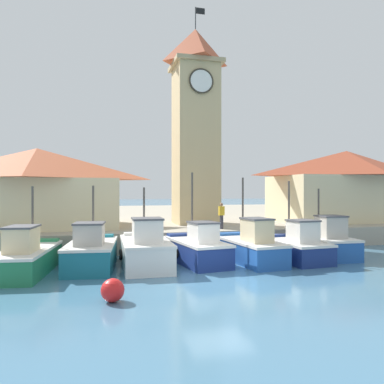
{
  "coord_description": "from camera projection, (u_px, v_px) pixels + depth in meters",
  "views": [
    {
      "loc": [
        -4.62,
        -14.27,
        3.56
      ],
      "look_at": [
        1.12,
        8.6,
        3.5
      ],
      "focal_mm": 35.0,
      "sensor_mm": 36.0,
      "label": 1
    }
  ],
  "objects": [
    {
      "name": "dock_worker_near_tower",
      "position": [
        222.0,
        215.0,
        23.28
      ],
      "size": [
        0.34,
        0.22,
        1.62
      ],
      "color": "#33333D",
      "rests_on": "quay_wharf"
    },
    {
      "name": "fishing_boat_center",
      "position": [
        249.0,
        247.0,
        18.73
      ],
      "size": [
        2.27,
        5.12,
        4.26
      ],
      "color": "#2356A8",
      "rests_on": "ground"
    },
    {
      "name": "ground_plane",
      "position": [
        217.0,
        280.0,
        14.98
      ],
      "size": [
        300.0,
        300.0,
        0.0
      ],
      "primitive_type": "plane",
      "color": "teal"
    },
    {
      "name": "warehouse_right",
      "position": [
        347.0,
        185.0,
        29.77
      ],
      "size": [
        11.67,
        6.5,
        5.56
      ],
      "color": "beige",
      "rests_on": "quay_wharf"
    },
    {
      "name": "mooring_buoy",
      "position": [
        113.0,
        290.0,
        11.97
      ],
      "size": [
        0.76,
        0.76,
        0.76
      ],
      "primitive_type": "sphere",
      "color": "red",
      "rests_on": "ground"
    },
    {
      "name": "fishing_boat_far_left",
      "position": [
        28.0,
        257.0,
        16.11
      ],
      "size": [
        2.4,
        5.37,
        3.78
      ],
      "color": "#237A4C",
      "rests_on": "ground"
    },
    {
      "name": "fishing_boat_left_outer",
      "position": [
        91.0,
        252.0,
        17.19
      ],
      "size": [
        2.55,
        4.79,
        3.82
      ],
      "color": "#196B7F",
      "rests_on": "ground"
    },
    {
      "name": "clock_tower",
      "position": [
        196.0,
        121.0,
        27.17
      ],
      "size": [
        3.47,
        3.47,
        15.75
      ],
      "color": "tan",
      "rests_on": "quay_wharf"
    },
    {
      "name": "fishing_boat_mid_right",
      "position": [
        295.0,
        247.0,
        19.09
      ],
      "size": [
        2.31,
        4.29,
        4.09
      ],
      "color": "navy",
      "rests_on": "ground"
    },
    {
      "name": "fishing_boat_right_inner",
      "position": [
        324.0,
        243.0,
        20.2
      ],
      "size": [
        2.3,
        4.23,
        3.7
      ],
      "color": "#2356A8",
      "rests_on": "ground"
    },
    {
      "name": "fishing_boat_left_inner",
      "position": [
        145.0,
        250.0,
        17.53
      ],
      "size": [
        2.3,
        4.85,
        3.74
      ],
      "color": "silver",
      "rests_on": "ground"
    },
    {
      "name": "fishing_boat_mid_left",
      "position": [
        197.0,
        248.0,
        18.42
      ],
      "size": [
        2.54,
        4.85,
        4.51
      ],
      "color": "navy",
      "rests_on": "ground"
    },
    {
      "name": "quay_wharf",
      "position": [
        142.0,
        218.0,
        40.78
      ],
      "size": [
        120.0,
        40.0,
        1.2
      ],
      "primitive_type": "cube",
      "color": "#A89E89",
      "rests_on": "ground"
    },
    {
      "name": "warehouse_left",
      "position": [
        37.0,
        187.0,
        24.43
      ],
      "size": [
        10.65,
        7.2,
        5.16
      ],
      "color": "beige",
      "rests_on": "quay_wharf"
    }
  ]
}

